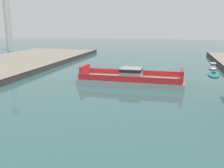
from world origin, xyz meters
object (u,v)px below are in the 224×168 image
object	(u,v)px
chain_ferry	(131,79)
moored_boat_near_right	(213,67)
moored_boat_far_right	(213,74)
smokestack_distant_a	(7,13)

from	to	relation	value
chain_ferry	moored_boat_near_right	xyz separation A→B (m)	(18.04, 22.07, -0.37)
moored_boat_near_right	moored_boat_far_right	distance (m)	9.01
smokestack_distant_a	moored_boat_near_right	bearing A→B (deg)	-20.96
moored_boat_far_right	smokestack_distant_a	world-z (taller)	smokestack_distant_a
moored_boat_near_right	moored_boat_far_right	world-z (taller)	moored_boat_near_right
chain_ferry	moored_boat_far_right	world-z (taller)	chain_ferry
moored_boat_near_right	smokestack_distant_a	xyz separation A→B (m)	(-82.31, 31.53, 15.54)
chain_ferry	moored_boat_near_right	distance (m)	28.51
moored_boat_near_right	chain_ferry	bearing A→B (deg)	-129.26
chain_ferry	moored_boat_near_right	world-z (taller)	chain_ferry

